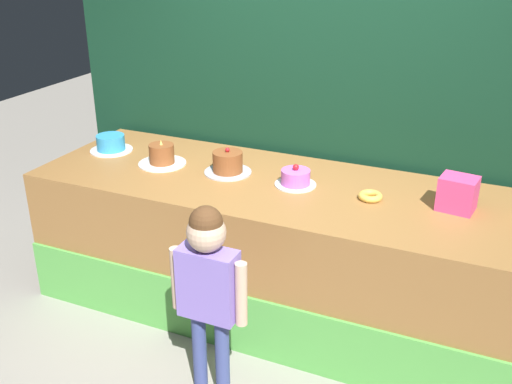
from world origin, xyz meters
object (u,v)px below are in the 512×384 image
donut (370,196)px  cake_left (162,156)px  pink_box (458,193)px  cake_center (228,163)px  child_figure (208,278)px  cake_right (296,178)px  cake_far_left (111,144)px

donut → cake_left: bearing=-179.8°
pink_box → cake_center: 1.45m
child_figure → cake_left: child_figure is taller
child_figure → donut: 1.12m
child_figure → cake_right: 0.97m
child_figure → donut: size_ratio=7.96×
cake_far_left → cake_right: cake_right is taller
cake_far_left → child_figure: bearing=-36.9°
child_figure → cake_right: size_ratio=4.38×
pink_box → cake_left: 1.94m
pink_box → cake_far_left: size_ratio=0.66×
donut → cake_center: size_ratio=0.46×
cake_left → cake_far_left: bearing=170.7°
pink_box → cake_left: (-1.93, -0.07, -0.04)m
child_figure → donut: (0.61, 0.92, 0.20)m
cake_left → pink_box: bearing=2.0°
cake_center → cake_right: size_ratio=1.20×
donut → cake_far_left: size_ratio=0.47×
pink_box → child_figure: bearing=-138.2°
pink_box → cake_right: size_ratio=0.77×
child_figure → cake_far_left: size_ratio=3.76×
child_figure → pink_box: size_ratio=5.69×
child_figure → cake_right: bearing=82.1°
pink_box → cake_center: pink_box is taller
pink_box → cake_left: bearing=-178.0°
cake_far_left → cake_right: bearing=-2.2°
pink_box → cake_far_left: bearing=179.7°
child_figure → cake_center: child_figure is taller
pink_box → cake_left: pink_box is taller
donut → cake_center: bearing=177.9°
donut → cake_center: (-0.97, 0.03, 0.05)m
cake_left → cake_right: bearing=1.4°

